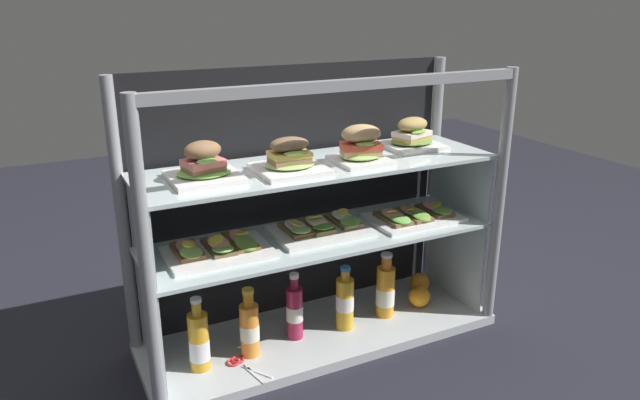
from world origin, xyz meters
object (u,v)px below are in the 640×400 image
object	(u,v)px
plated_roll_sandwich_far_left	(361,147)
juice_bottle_front_left_end	(385,291)
plated_roll_sandwich_left_of_center	(290,160)
plated_roll_sandwich_mid_left	(412,136)
open_sandwich_tray_far_right	(218,248)
open_sandwich_tray_right_of_center	(414,215)
orange_fruit_beside_bottles	(420,282)
orange_fruit_near_left_post	(419,296)
plated_roll_sandwich_mid_right	(204,167)
kitchen_scissors	(240,364)
juice_bottle_front_middle	(250,328)
juice_bottle_front_fourth	(345,302)
open_sandwich_tray_mid_right	(321,227)
juice_bottle_front_second	(295,311)
juice_bottle_tucked_behind	(199,342)

from	to	relation	value
plated_roll_sandwich_far_left	juice_bottle_front_left_end	bearing A→B (deg)	11.36
plated_roll_sandwich_left_of_center	plated_roll_sandwich_mid_left	world-z (taller)	same
open_sandwich_tray_far_right	open_sandwich_tray_right_of_center	world-z (taller)	same
plated_roll_sandwich_mid_left	open_sandwich_tray_right_of_center	bearing A→B (deg)	-109.62
orange_fruit_beside_bottles	orange_fruit_near_left_post	world-z (taller)	orange_fruit_near_left_post
plated_roll_sandwich_far_left	orange_fruit_near_left_post	size ratio (longest dim) A/B	2.12
plated_roll_sandwich_mid_right	orange_fruit_near_left_post	xyz separation A→B (m)	(0.79, -0.01, -0.61)
orange_fruit_near_left_post	kitchen_scissors	xyz separation A→B (m)	(-0.74, -0.06, -0.04)
open_sandwich_tray_far_right	juice_bottle_front_middle	size ratio (longest dim) A/B	1.35
plated_roll_sandwich_left_of_center	kitchen_scissors	world-z (taller)	plated_roll_sandwich_left_of_center
juice_bottle_front_fourth	plated_roll_sandwich_left_of_center	bearing A→B (deg)	-176.65
open_sandwich_tray_mid_right	plated_roll_sandwich_mid_right	bearing A→B (deg)	-176.45
open_sandwich_tray_right_of_center	juice_bottle_front_second	distance (m)	0.54
open_sandwich_tray_mid_right	juice_bottle_tucked_behind	distance (m)	0.54
orange_fruit_beside_bottles	plated_roll_sandwich_mid_right	bearing A→B (deg)	-174.50
plated_roll_sandwich_far_left	juice_bottle_tucked_behind	distance (m)	0.80
open_sandwich_tray_far_right	juice_bottle_front_fourth	xyz separation A→B (m)	(0.43, -0.04, -0.28)
juice_bottle_front_second	kitchen_scissors	size ratio (longest dim) A/B	1.36
plated_roll_sandwich_far_left	kitchen_scissors	world-z (taller)	plated_roll_sandwich_far_left
open_sandwich_tray_right_of_center	orange_fruit_beside_bottles	size ratio (longest dim) A/B	4.16
plated_roll_sandwich_mid_right	plated_roll_sandwich_far_left	bearing A→B (deg)	-4.15
juice_bottle_front_middle	plated_roll_sandwich_far_left	bearing A→B (deg)	-0.93
open_sandwich_tray_far_right	juice_bottle_tucked_behind	distance (m)	0.30
orange_fruit_near_left_post	juice_bottle_front_left_end	bearing A→B (deg)	178.43
plated_roll_sandwich_left_of_center	open_sandwich_tray_mid_right	distance (m)	0.30
plated_roll_sandwich_mid_right	open_sandwich_tray_far_right	distance (m)	0.27
plated_roll_sandwich_mid_right	open_sandwich_tray_mid_right	world-z (taller)	plated_roll_sandwich_mid_right
juice_bottle_front_left_end	plated_roll_sandwich_mid_left	bearing A→B (deg)	26.54
juice_bottle_tucked_behind	juice_bottle_front_second	distance (m)	0.34
juice_bottle_front_middle	plated_roll_sandwich_mid_right	bearing A→B (deg)	164.30
open_sandwich_tray_mid_right	kitchen_scissors	xyz separation A→B (m)	(-0.34, -0.10, -0.37)
juice_bottle_front_left_end	juice_bottle_front_second	bearing A→B (deg)	178.41
plated_roll_sandwich_mid_right	kitchen_scissors	xyz separation A→B (m)	(0.06, -0.07, -0.64)
plated_roll_sandwich_far_left	plated_roll_sandwich_left_of_center	bearing A→B (deg)	179.30
juice_bottle_front_middle	juice_bottle_front_left_end	world-z (taller)	juice_bottle_front_left_end
plated_roll_sandwich_mid_left	open_sandwich_tray_right_of_center	size ratio (longest dim) A/B	0.60
open_sandwich_tray_right_of_center	plated_roll_sandwich_mid_right	bearing A→B (deg)	178.67
plated_roll_sandwich_mid_left	open_sandwich_tray_right_of_center	distance (m)	0.28
juice_bottle_tucked_behind	orange_fruit_beside_bottles	xyz separation A→B (m)	(0.92, 0.12, -0.06)
plated_roll_sandwich_mid_right	juice_bottle_front_fourth	xyz separation A→B (m)	(0.47, -0.02, -0.54)
plated_roll_sandwich_left_of_center	juice_bottle_tucked_behind	world-z (taller)	plated_roll_sandwich_left_of_center
orange_fruit_beside_bottles	juice_bottle_front_middle	bearing A→B (deg)	-171.47
orange_fruit_beside_bottles	orange_fruit_near_left_post	distance (m)	0.12
juice_bottle_front_middle	plated_roll_sandwich_left_of_center	bearing A→B (deg)	-1.31
juice_bottle_tucked_behind	orange_fruit_beside_bottles	distance (m)	0.93
plated_roll_sandwich_far_left	orange_fruit_near_left_post	distance (m)	0.68
plated_roll_sandwich_mid_right	juice_bottle_tucked_behind	size ratio (longest dim) A/B	0.83
open_sandwich_tray_far_right	orange_fruit_beside_bottles	world-z (taller)	open_sandwich_tray_far_right
plated_roll_sandwich_far_left	open_sandwich_tray_mid_right	size ratio (longest dim) A/B	0.53
open_sandwich_tray_far_right	juice_bottle_front_second	bearing A→B (deg)	-3.73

